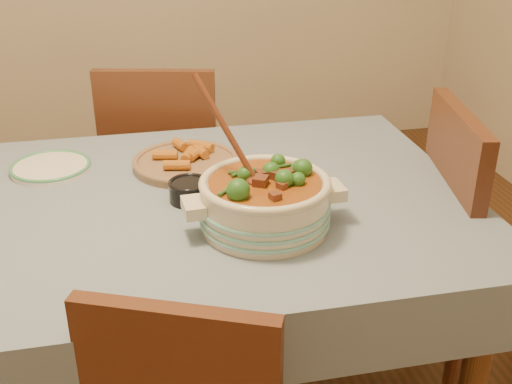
% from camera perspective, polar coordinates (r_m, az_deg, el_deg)
% --- Properties ---
extents(dining_table, '(1.68, 1.08, 0.76)m').
position_cam_1_polar(dining_table, '(1.77, -8.20, -3.59)').
color(dining_table, brown).
rests_on(dining_table, floor).
extents(stew_casserole, '(0.40, 0.33, 0.38)m').
position_cam_1_polar(stew_casserole, '(1.55, 0.77, -0.55)').
color(stew_casserole, beige).
rests_on(stew_casserole, dining_table).
extents(white_plate, '(0.29, 0.29, 0.02)m').
position_cam_1_polar(white_plate, '(1.99, -17.79, 2.13)').
color(white_plate, white).
rests_on(white_plate, dining_table).
extents(condiment_bowl, '(0.14, 0.14, 0.06)m').
position_cam_1_polar(condiment_bowl, '(1.71, -5.96, 0.20)').
color(condiment_bowl, black).
rests_on(condiment_bowl, dining_table).
extents(fried_plate, '(0.39, 0.39, 0.05)m').
position_cam_1_polar(fried_plate, '(1.92, -6.26, 2.77)').
color(fried_plate, '#8F6B4F').
rests_on(fried_plate, dining_table).
extents(chair_far, '(0.52, 0.52, 0.93)m').
position_cam_1_polar(chair_far, '(2.55, -8.17, 2.61)').
color(chair_far, brown).
rests_on(chair_far, floor).
extents(chair_right, '(0.53, 0.53, 0.96)m').
position_cam_1_polar(chair_right, '(2.04, 19.42, -4.38)').
color(chair_right, brown).
rests_on(chair_right, floor).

